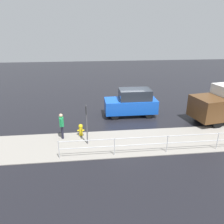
% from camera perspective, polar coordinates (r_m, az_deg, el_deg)
% --- Properties ---
extents(ground_plane, '(60.00, 60.00, 0.00)m').
position_cam_1_polar(ground_plane, '(16.91, 4.87, -0.90)').
color(ground_plane, black).
extents(kerb_strip, '(24.00, 3.20, 0.04)m').
position_cam_1_polar(kerb_strip, '(13.20, 8.35, -7.61)').
color(kerb_strip, gray).
rests_on(kerb_strip, ground).
extents(moving_hatchback, '(3.91, 1.72, 2.06)m').
position_cam_1_polar(moving_hatchback, '(16.63, 5.17, 2.47)').
color(moving_hatchback, blue).
rests_on(moving_hatchback, ground).
extents(fire_hydrant, '(0.42, 0.31, 0.80)m').
position_cam_1_polar(fire_hydrant, '(13.68, -8.15, -4.73)').
color(fire_hydrant, gold).
rests_on(fire_hydrant, ground).
extents(pedestrian, '(0.30, 0.56, 1.62)m').
position_cam_1_polar(pedestrian, '(13.37, -13.02, -3.10)').
color(pedestrian, '#1E8C4C').
rests_on(pedestrian, ground).
extents(metal_railing, '(11.40, 0.04, 1.05)m').
position_cam_1_polar(metal_railing, '(12.03, 14.31, -7.21)').
color(metal_railing, '#B7BABF').
rests_on(metal_railing, ground).
extents(sign_post, '(0.07, 0.44, 2.40)m').
position_cam_1_polar(sign_post, '(12.21, -6.68, -1.86)').
color(sign_post, '#4C4C51').
rests_on(sign_post, ground).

